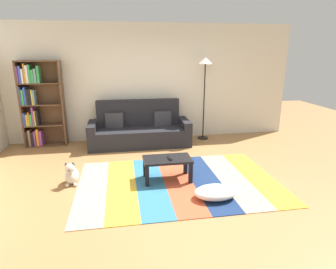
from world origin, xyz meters
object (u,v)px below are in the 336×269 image
(couch, at_px, (139,130))
(coffee_table, at_px, (167,162))
(pouf, at_px, (215,192))
(dog, at_px, (72,175))
(standing_lamp, at_px, (205,72))
(tv_remote, at_px, (170,158))
(bookshelf, at_px, (37,105))

(couch, xyz_separation_m, coffee_table, (0.31, -2.00, -0.02))
(pouf, distance_m, dog, 2.29)
(couch, height_order, standing_lamp, standing_lamp)
(couch, bearing_deg, tv_remote, -80.36)
(standing_lamp, bearing_deg, tv_remote, -118.75)
(bookshelf, xyz_separation_m, dog, (0.98, -2.16, -0.78))
(dog, bearing_deg, bookshelf, 114.37)
(standing_lamp, bearing_deg, coffee_table, -119.86)
(coffee_table, xyz_separation_m, tv_remote, (0.04, -0.04, 0.08))
(couch, height_order, bookshelf, bookshelf)
(pouf, relative_size, dog, 1.57)
(couch, distance_m, standing_lamp, 2.03)
(coffee_table, distance_m, standing_lamp, 2.84)
(coffee_table, xyz_separation_m, pouf, (0.59, -0.73, -0.22))
(pouf, xyz_separation_m, standing_lamp, (0.67, 2.93, 1.51))
(bookshelf, bearing_deg, couch, -7.28)
(couch, relative_size, standing_lamp, 1.17)
(dog, relative_size, tv_remote, 2.65)
(pouf, relative_size, standing_lamp, 0.32)
(dog, height_order, tv_remote, tv_remote)
(bookshelf, height_order, dog, bookshelf)
(dog, bearing_deg, coffee_table, -4.48)
(standing_lamp, bearing_deg, pouf, -102.95)
(couch, distance_m, bookshelf, 2.31)
(couch, height_order, coffee_table, couch)
(couch, distance_m, pouf, 2.88)
(bookshelf, relative_size, pouf, 3.02)
(dog, bearing_deg, couch, 56.69)
(coffee_table, height_order, standing_lamp, standing_lamp)
(couch, bearing_deg, coffee_table, -81.16)
(coffee_table, xyz_separation_m, dog, (-1.54, 0.12, -0.16))
(couch, xyz_separation_m, dog, (-1.23, -1.87, -0.18))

